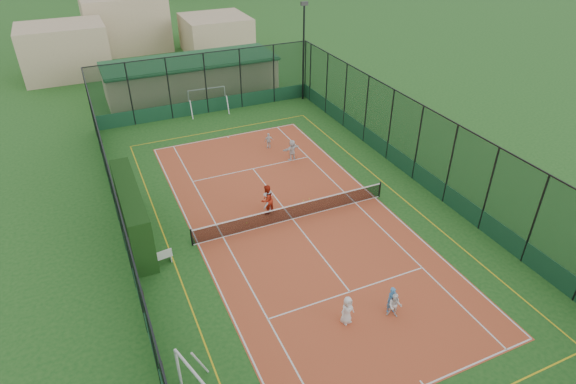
# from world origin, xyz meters

# --- Properties ---
(ground) EXTENTS (300.00, 300.00, 0.00)m
(ground) POSITION_xyz_m (0.00, 0.00, 0.00)
(ground) COLOR #1B501B
(ground) RESTS_ON ground
(court_slab) EXTENTS (11.17, 23.97, 0.01)m
(court_slab) POSITION_xyz_m (0.00, 0.00, 0.01)
(court_slab) COLOR #C3452B
(court_slab) RESTS_ON ground
(tennis_net) EXTENTS (11.67, 0.12, 1.06)m
(tennis_net) POSITION_xyz_m (0.00, 0.00, 0.53)
(tennis_net) COLOR black
(tennis_net) RESTS_ON ground
(perimeter_fence) EXTENTS (18.12, 34.12, 5.00)m
(perimeter_fence) POSITION_xyz_m (0.00, 0.00, 2.50)
(perimeter_fence) COLOR black
(perimeter_fence) RESTS_ON ground
(floodlight_ne) EXTENTS (0.60, 0.26, 8.25)m
(floodlight_ne) POSITION_xyz_m (8.60, 16.60, 4.12)
(floodlight_ne) COLOR black
(floodlight_ne) RESTS_ON ground
(clubhouse) EXTENTS (15.20, 7.20, 3.15)m
(clubhouse) POSITION_xyz_m (0.00, 22.00, 1.57)
(clubhouse) COLOR tan
(clubhouse) RESTS_ON ground
(hedge_left) EXTENTS (1.04, 6.94, 3.03)m
(hedge_left) POSITION_xyz_m (-8.30, 2.02, 1.52)
(hedge_left) COLOR black
(hedge_left) RESTS_ON ground
(white_bench) EXTENTS (1.66, 0.64, 0.91)m
(white_bench) POSITION_xyz_m (-7.80, -0.84, 0.45)
(white_bench) COLOR white
(white_bench) RESTS_ON ground
(futsal_goal_far) EXTENTS (3.19, 1.07, 2.03)m
(futsal_goal_far) POSITION_xyz_m (0.03, 17.14, 1.02)
(futsal_goal_far) COLOR white
(futsal_goal_far) RESTS_ON ground
(child_near_left) EXTENTS (0.76, 0.58, 1.39)m
(child_near_left) POSITION_xyz_m (-1.08, -7.92, 0.71)
(child_near_left) COLOR white
(child_near_left) RESTS_ON court_slab
(child_near_mid) EXTENTS (0.54, 0.40, 1.35)m
(child_near_mid) POSITION_xyz_m (1.01, -8.19, 0.69)
(child_near_mid) COLOR #498FCE
(child_near_mid) RESTS_ON court_slab
(child_near_right) EXTENTS (0.77, 0.74, 1.24)m
(child_near_right) POSITION_xyz_m (0.97, -8.46, 0.63)
(child_near_right) COLOR white
(child_near_right) RESTS_ON court_slab
(child_far_left) EXTENTS (1.03, 0.98, 1.41)m
(child_far_left) POSITION_xyz_m (-0.99, 1.20, 0.71)
(child_far_left) COLOR silver
(child_far_left) RESTS_ON court_slab
(child_far_right) EXTENTS (0.69, 0.33, 1.15)m
(child_far_right) POSITION_xyz_m (2.16, 8.83, 0.58)
(child_far_right) COLOR silver
(child_far_right) RESTS_ON court_slab
(child_far_back) EXTENTS (1.41, 0.71, 1.46)m
(child_far_back) POSITION_xyz_m (2.96, 6.56, 0.74)
(child_far_back) COLOR white
(child_far_back) RESTS_ON court_slab
(coach) EXTENTS (1.09, 1.00, 1.80)m
(coach) POSITION_xyz_m (-1.07, 1.20, 0.91)
(coach) COLOR #B62813
(coach) RESTS_ON court_slab
(tennis_balls) EXTENTS (4.36, 0.85, 0.07)m
(tennis_balls) POSITION_xyz_m (0.28, 1.15, 0.04)
(tennis_balls) COLOR #CCE033
(tennis_balls) RESTS_ON court_slab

